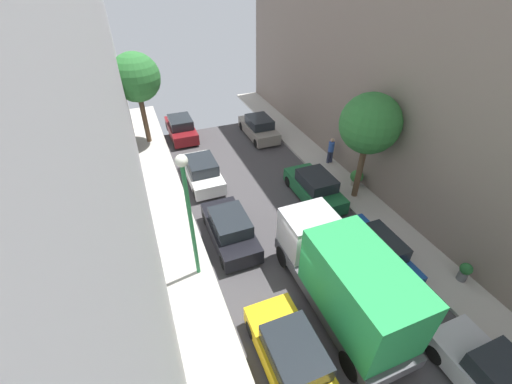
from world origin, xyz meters
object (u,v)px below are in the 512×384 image
(parked_car_left_1, at_px, (292,357))
(street_tree_0, at_px, (136,78))
(parked_car_right_4, at_px, (259,128))
(potted_plant_3, at_px, (357,177))
(parked_car_left_2, at_px, (230,229))
(street_tree_1, at_px, (370,124))
(lamp_post, at_px, (188,203))
(delivery_truck, at_px, (344,278))
(parked_car_left_4, at_px, (181,128))
(potted_plant_0, at_px, (465,271))
(parked_car_right_3, at_px, (315,187))
(parked_car_right_2, at_px, (374,251))
(pedestrian, at_px, (331,150))
(parked_car_left_3, at_px, (202,172))

(parked_car_left_1, distance_m, street_tree_0, 18.82)
(parked_car_right_4, xyz_separation_m, potted_plant_3, (2.81, -8.23, -0.04))
(parked_car_left_2, height_order, street_tree_1, street_tree_1)
(parked_car_left_1, xyz_separation_m, lamp_post, (-1.90, 5.01, 3.17))
(delivery_truck, bearing_deg, parked_car_left_4, 99.07)
(potted_plant_0, bearing_deg, parked_car_right_3, 110.80)
(parked_car_right_4, bearing_deg, delivery_truck, -100.33)
(parked_car_right_2, xyz_separation_m, pedestrian, (2.78, 8.00, 0.35))
(delivery_truck, distance_m, street_tree_0, 17.83)
(parked_car_right_2, xyz_separation_m, parked_car_right_3, (0.00, 5.15, 0.00))
(parked_car_left_2, bearing_deg, street_tree_0, 101.55)
(parked_car_left_2, height_order, potted_plant_0, parked_car_left_2)
(street_tree_0, bearing_deg, parked_car_left_3, -69.37)
(parked_car_left_3, xyz_separation_m, parked_car_right_4, (5.40, 4.37, 0.00))
(parked_car_left_3, bearing_deg, parked_car_right_3, -35.79)
(street_tree_0, relative_size, lamp_post, 1.08)
(pedestrian, xyz_separation_m, potted_plant_3, (0.03, -2.81, -0.39))
(potted_plant_0, bearing_deg, street_tree_1, 95.49)
(street_tree_1, xyz_separation_m, potted_plant_3, (0.64, 0.82, -3.77))
(parked_car_left_3, height_order, street_tree_0, street_tree_0)
(street_tree_1, distance_m, potted_plant_3, 3.91)
(potted_plant_0, bearing_deg, street_tree_0, 121.00)
(delivery_truck, bearing_deg, potted_plant_0, -8.44)
(parked_car_right_4, xyz_separation_m, pedestrian, (2.78, -5.42, 0.35))
(parked_car_right_4, bearing_deg, parked_car_left_2, -118.98)
(pedestrian, bearing_deg, parked_car_right_2, -109.18)
(parked_car_left_4, height_order, pedestrian, pedestrian)
(parked_car_left_4, bearing_deg, delivery_truck, -80.93)
(parked_car_left_2, height_order, pedestrian, pedestrian)
(street_tree_1, bearing_deg, street_tree_0, 132.03)
(parked_car_right_3, height_order, delivery_truck, delivery_truck)
(parked_car_left_1, relative_size, delivery_truck, 0.64)
(parked_car_left_2, distance_m, delivery_truck, 5.84)
(parked_car_right_2, height_order, parked_car_right_4, same)
(parked_car_left_1, xyz_separation_m, parked_car_right_4, (5.40, 16.21, 0.00))
(parked_car_right_2, distance_m, street_tree_0, 17.75)
(parked_car_right_2, height_order, pedestrian, pedestrian)
(parked_car_right_3, relative_size, potted_plant_0, 4.77)
(delivery_truck, height_order, potted_plant_0, delivery_truck)
(parked_car_right_3, distance_m, lamp_post, 8.49)
(parked_car_left_1, bearing_deg, parked_car_right_4, 71.58)
(street_tree_1, bearing_deg, parked_car_left_4, 124.19)
(parked_car_left_2, xyz_separation_m, street_tree_1, (7.57, 0.70, 3.73))
(delivery_truck, relative_size, potted_plant_3, 6.74)
(parked_car_right_2, distance_m, pedestrian, 8.47)
(potted_plant_3, bearing_deg, pedestrian, 90.56)
(parked_car_right_4, bearing_deg, parked_car_right_2, -90.00)
(pedestrian, height_order, lamp_post, lamp_post)
(parked_car_right_3, height_order, street_tree_1, street_tree_1)
(parked_car_left_2, bearing_deg, potted_plant_3, 10.50)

